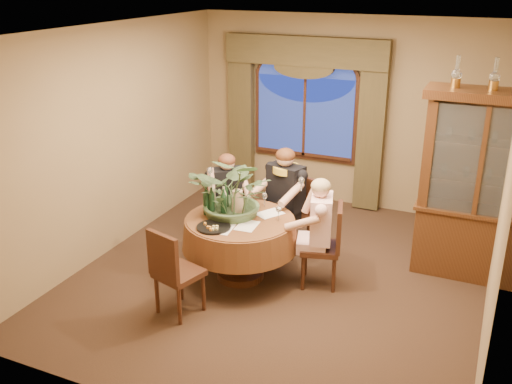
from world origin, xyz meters
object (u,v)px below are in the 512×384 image
at_px(oil_lamp_left, 457,72).
at_px(chair_right, 320,246).
at_px(wine_bottle_2, 225,196).
at_px(wine_bottle_3, 213,197).
at_px(stoneware_vase, 238,202).
at_px(person_scarf, 286,201).
at_px(china_cabinet, 478,187).
at_px(olive_bowl, 240,219).
at_px(chair_front_left, 179,271).
at_px(oil_lamp_center, 495,74).
at_px(wine_bottle_1, 224,200).
at_px(person_pink, 321,232).
at_px(wine_bottle_0, 224,203).
at_px(wine_bottle_5, 206,201).
at_px(chair_back_right, 290,217).
at_px(centerpiece_plant, 235,162).
at_px(chair_back, 231,210).
at_px(wine_bottle_4, 212,201).
at_px(person_back, 227,201).
at_px(dining_table, 240,248).

bearing_deg(oil_lamp_left, chair_right, -141.22).
distance_m(wine_bottle_2, wine_bottle_3, 0.15).
bearing_deg(stoneware_vase, person_scarf, 66.07).
bearing_deg(oil_lamp_left, china_cabinet, 0.00).
distance_m(oil_lamp_left, chair_right, 2.38).
bearing_deg(olive_bowl, chair_front_left, -109.26).
height_order(oil_lamp_center, wine_bottle_1, oil_lamp_center).
height_order(oil_lamp_left, person_pink, oil_lamp_left).
relative_size(oil_lamp_left, person_pink, 0.27).
bearing_deg(wine_bottle_0, person_scarf, 63.25).
bearing_deg(wine_bottle_5, oil_lamp_center, 23.20).
bearing_deg(person_pink, chair_back_right, 28.67).
relative_size(oil_lamp_center, centerpiece_plant, 0.31).
distance_m(chair_back, person_pink, 1.44).
distance_m(person_pink, wine_bottle_5, 1.34).
bearing_deg(olive_bowl, wine_bottle_4, 176.01).
relative_size(oil_lamp_left, wine_bottle_4, 1.03).
xyz_separation_m(person_back, stoneware_vase, (0.43, -0.58, 0.26)).
relative_size(china_cabinet, oil_lamp_center, 6.43).
relative_size(dining_table, china_cabinet, 0.61).
relative_size(oil_lamp_left, wine_bottle_2, 1.03).
bearing_deg(person_back, wine_bottle_2, 78.66).
bearing_deg(dining_table, oil_lamp_center, 25.57).
distance_m(oil_lamp_left, wine_bottle_1, 2.89).
bearing_deg(centerpiece_plant, wine_bottle_1, -163.16).
distance_m(oil_lamp_center, chair_back, 3.46).
bearing_deg(oil_lamp_left, wine_bottle_5, -153.64).
xyz_separation_m(chair_right, chair_back, (-1.35, 0.50, 0.00)).
xyz_separation_m(oil_lamp_left, wine_bottle_4, (-2.37, -1.19, -1.44)).
bearing_deg(person_back, olive_bowl, 89.43).
height_order(person_back, wine_bottle_5, person_back).
xyz_separation_m(oil_lamp_center, stoneware_vase, (-2.48, -1.05, -1.46)).
distance_m(dining_table, wine_bottle_5, 0.67).
bearing_deg(wine_bottle_1, wine_bottle_2, 108.44).
xyz_separation_m(olive_bowl, wine_bottle_1, (-0.25, 0.11, 0.14)).
bearing_deg(chair_back_right, wine_bottle_3, 66.59).
height_order(wine_bottle_0, wine_bottle_1, same).
distance_m(china_cabinet, wine_bottle_3, 3.00).
bearing_deg(wine_bottle_0, wine_bottle_5, -174.07).
relative_size(oil_lamp_center, wine_bottle_2, 1.03).
height_order(centerpiece_plant, wine_bottle_2, centerpiece_plant).
xyz_separation_m(wine_bottle_3, wine_bottle_4, (0.06, -0.13, 0.00)).
bearing_deg(person_back, chair_front_left, 62.25).
height_order(centerpiece_plant, wine_bottle_4, centerpiece_plant).
relative_size(person_back, wine_bottle_1, 3.81).
distance_m(person_pink, wine_bottle_1, 1.15).
bearing_deg(wine_bottle_0, chair_right, 13.67).
height_order(chair_back, stoneware_vase, stoneware_vase).
xyz_separation_m(wine_bottle_1, wine_bottle_4, (-0.12, -0.08, 0.00)).
bearing_deg(person_back, chair_back, -162.07).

